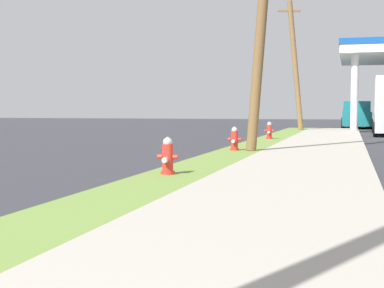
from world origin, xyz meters
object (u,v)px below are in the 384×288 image
object	(u,v)px
fire_hydrant_third	(234,140)
truck_teal_at_forecourt	(356,116)
utility_pole_background	(295,64)
fire_hydrant_fourth	(269,131)
fire_hydrant_second	(168,158)

from	to	relation	value
fire_hydrant_third	truck_teal_at_forecourt	distance (m)	26.55
fire_hydrant_third	utility_pole_background	xyz separation A→B (m)	(0.13, 18.85, 3.77)
utility_pole_background	fire_hydrant_fourth	bearing A→B (deg)	-90.08
fire_hydrant_second	fire_hydrant_fourth	bearing A→B (deg)	89.50
truck_teal_at_forecourt	fire_hydrant_second	bearing A→B (deg)	-96.81
truck_teal_at_forecourt	fire_hydrant_third	bearing A→B (deg)	-98.55
utility_pole_background	truck_teal_at_forecourt	distance (m)	8.96
fire_hydrant_second	fire_hydrant_third	world-z (taller)	same
fire_hydrant_third	truck_teal_at_forecourt	xyz separation A→B (m)	(3.95, 26.25, 0.47)
fire_hydrant_third	truck_teal_at_forecourt	size ratio (longest dim) A/B	0.14
fire_hydrant_second	utility_pole_background	bearing A→B (deg)	89.69
utility_pole_background	truck_teal_at_forecourt	bearing A→B (deg)	62.74
fire_hydrant_second	fire_hydrant_fourth	size ratio (longest dim) A/B	1.00
fire_hydrant_second	truck_teal_at_forecourt	bearing A→B (deg)	83.19
fire_hydrant_fourth	utility_pole_background	xyz separation A→B (m)	(0.02, 11.62, 3.77)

